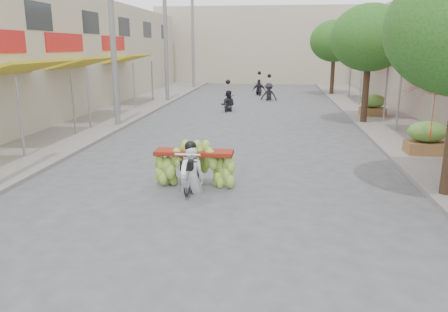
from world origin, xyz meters
TOP-DOWN VIEW (x-y plane):
  - ground at (0.00, 0.00)m, footprint 120.00×120.00m
  - sidewalk_left at (-7.00, 15.00)m, footprint 4.00×60.00m
  - sidewalk_right at (7.00, 15.00)m, footprint 4.00×60.00m
  - far_building at (0.00, 38.00)m, footprint 20.00×6.00m
  - utility_pole_mid at (-5.40, 12.00)m, footprint 0.60×0.24m
  - utility_pole_far at (-5.40, 21.00)m, footprint 0.60×0.24m
  - utility_pole_back at (-5.40, 30.00)m, footprint 0.60×0.24m
  - street_tree_mid at (5.40, 14.00)m, footprint 3.40×3.40m
  - street_tree_far at (5.40, 26.00)m, footprint 3.40×3.40m
  - produce_crate_mid at (6.20, 8.00)m, footprint 1.20×0.88m
  - produce_crate_far at (6.20, 16.00)m, footprint 1.20×0.88m
  - banana_motorbike at (-0.56, 4.00)m, footprint 2.20×1.75m
  - market_umbrella at (6.00, 7.07)m, footprint 1.89×1.89m
  - pedestrian at (6.28, 16.28)m, footprint 0.98×0.60m
  - bg_motorbike_a at (-1.15, 17.41)m, footprint 0.84×1.51m
  - bg_motorbike_b at (0.98, 22.59)m, footprint 1.11×1.59m
  - bg_motorbike_c at (0.22, 25.63)m, footprint 1.02×1.53m

SIDE VIEW (x-z plane):
  - ground at x=0.00m, z-range 0.00..0.00m
  - sidewalk_left at x=-7.00m, z-range 0.00..0.12m
  - sidewalk_right at x=7.00m, z-range 0.00..0.12m
  - produce_crate_mid at x=6.20m, z-range 0.13..1.29m
  - produce_crate_far at x=6.20m, z-range 0.13..1.29m
  - banana_motorbike at x=-0.56m, z-range -0.35..1.78m
  - bg_motorbike_a at x=-1.15m, z-range -0.20..1.75m
  - bg_motorbike_c at x=0.22m, z-range -0.15..1.80m
  - bg_motorbike_b at x=0.98m, z-range -0.11..1.84m
  - pedestrian at x=6.28m, z-range 0.12..2.06m
  - market_umbrella at x=6.00m, z-range 1.60..3.30m
  - far_building at x=0.00m, z-range 0.00..7.00m
  - street_tree_mid at x=5.40m, z-range 1.16..6.41m
  - street_tree_far at x=5.40m, z-range 1.16..6.41m
  - utility_pole_mid at x=-5.40m, z-range 0.03..8.03m
  - utility_pole_far at x=-5.40m, z-range 0.03..8.03m
  - utility_pole_back at x=-5.40m, z-range 0.03..8.03m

